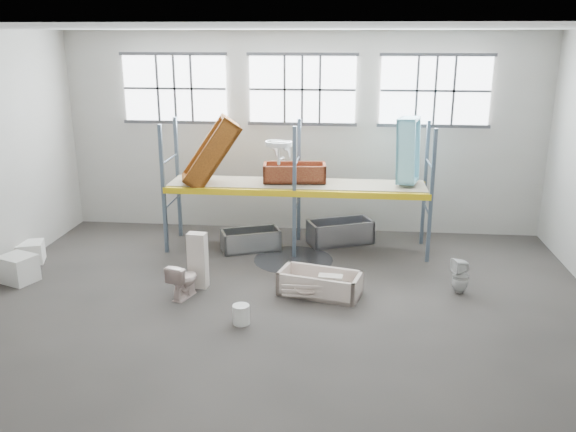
# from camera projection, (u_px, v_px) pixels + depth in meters

# --- Properties ---
(floor) EXTENTS (12.00, 10.00, 0.10)m
(floor) POSITION_uv_depth(u_px,v_px,m) (280.00, 315.00, 11.03)
(floor) COLOR #47413D
(floor) RESTS_ON ground
(ceiling) EXTENTS (12.00, 10.00, 0.10)m
(ceiling) POSITION_uv_depth(u_px,v_px,m) (278.00, 25.00, 9.54)
(ceiling) COLOR silver
(ceiling) RESTS_ON ground
(wall_back) EXTENTS (12.00, 0.10, 5.00)m
(wall_back) POSITION_uv_depth(u_px,v_px,m) (302.00, 134.00, 15.09)
(wall_back) COLOR #AAA69D
(wall_back) RESTS_ON ground
(wall_front) EXTENTS (12.00, 0.10, 5.00)m
(wall_front) POSITION_uv_depth(u_px,v_px,m) (215.00, 309.00, 5.48)
(wall_front) COLOR #B8B4AA
(wall_front) RESTS_ON ground
(window_left) EXTENTS (2.60, 0.04, 1.60)m
(window_left) POSITION_uv_depth(u_px,v_px,m) (175.00, 88.00, 14.97)
(window_left) COLOR white
(window_left) RESTS_ON wall_back
(window_mid) EXTENTS (2.60, 0.04, 1.60)m
(window_mid) POSITION_uv_depth(u_px,v_px,m) (302.00, 90.00, 14.66)
(window_mid) COLOR white
(window_mid) RESTS_ON wall_back
(window_right) EXTENTS (2.60, 0.04, 1.60)m
(window_right) POSITION_uv_depth(u_px,v_px,m) (435.00, 91.00, 14.35)
(window_right) COLOR white
(window_right) RESTS_ON wall_back
(rack_upright_la) EXTENTS (0.08, 0.08, 3.00)m
(rack_upright_la) POSITION_uv_depth(u_px,v_px,m) (163.00, 190.00, 13.63)
(rack_upright_la) COLOR slate
(rack_upright_la) RESTS_ON floor
(rack_upright_lb) EXTENTS (0.08, 0.08, 3.00)m
(rack_upright_lb) POSITION_uv_depth(u_px,v_px,m) (178.00, 178.00, 14.77)
(rack_upright_lb) COLOR slate
(rack_upright_lb) RESTS_ON floor
(rack_upright_ma) EXTENTS (0.08, 0.08, 3.00)m
(rack_upright_ma) POSITION_uv_depth(u_px,v_px,m) (294.00, 194.00, 13.33)
(rack_upright_ma) COLOR slate
(rack_upright_ma) RESTS_ON floor
(rack_upright_mb) EXTENTS (0.08, 0.08, 3.00)m
(rack_upright_mb) POSITION_uv_depth(u_px,v_px,m) (299.00, 181.00, 14.47)
(rack_upright_mb) COLOR slate
(rack_upright_mb) RESTS_ON floor
(rack_upright_ra) EXTENTS (0.08, 0.08, 3.00)m
(rack_upright_ra) POSITION_uv_depth(u_px,v_px,m) (431.00, 197.00, 13.04)
(rack_upright_ra) COLOR slate
(rack_upright_ra) RESTS_ON floor
(rack_upright_rb) EXTENTS (0.08, 0.08, 3.00)m
(rack_upright_rb) POSITION_uv_depth(u_px,v_px,m) (425.00, 184.00, 14.18)
(rack_upright_rb) COLOR slate
(rack_upright_rb) RESTS_ON floor
(rack_beam_front) EXTENTS (6.00, 0.10, 0.14)m
(rack_beam_front) POSITION_uv_depth(u_px,v_px,m) (294.00, 194.00, 13.33)
(rack_beam_front) COLOR yellow
(rack_beam_front) RESTS_ON floor
(rack_beam_back) EXTENTS (6.00, 0.10, 0.14)m
(rack_beam_back) POSITION_uv_depth(u_px,v_px,m) (299.00, 181.00, 14.47)
(rack_beam_back) COLOR yellow
(rack_beam_back) RESTS_ON floor
(shelf_deck) EXTENTS (5.90, 1.10, 0.03)m
(shelf_deck) POSITION_uv_depth(u_px,v_px,m) (297.00, 184.00, 13.88)
(shelf_deck) COLOR gray
(shelf_deck) RESTS_ON floor
(wet_patch) EXTENTS (1.80, 1.80, 0.00)m
(wet_patch) POSITION_uv_depth(u_px,v_px,m) (293.00, 260.00, 13.58)
(wet_patch) COLOR black
(wet_patch) RESTS_ON floor
(bathtub_beige) EXTENTS (1.71, 1.10, 0.46)m
(bathtub_beige) POSITION_uv_depth(u_px,v_px,m) (320.00, 283.00, 11.72)
(bathtub_beige) COLOR beige
(bathtub_beige) RESTS_ON floor
(cistern_spare) EXTENTS (0.47, 0.25, 0.44)m
(cistern_spare) POSITION_uv_depth(u_px,v_px,m) (330.00, 286.00, 11.47)
(cistern_spare) COLOR beige
(cistern_spare) RESTS_ON bathtub_beige
(sink_in_tub) EXTENTS (0.47, 0.47, 0.16)m
(sink_in_tub) POSITION_uv_depth(u_px,v_px,m) (306.00, 291.00, 11.51)
(sink_in_tub) COLOR beige
(sink_in_tub) RESTS_ON bathtub_beige
(toilet_beige) EXTENTS (0.60, 0.78, 0.71)m
(toilet_beige) POSITION_uv_depth(u_px,v_px,m) (183.00, 280.00, 11.56)
(toilet_beige) COLOR beige
(toilet_beige) RESTS_ON floor
(cistern_tall) EXTENTS (0.39, 0.28, 1.14)m
(cistern_tall) POSITION_uv_depth(u_px,v_px,m) (198.00, 260.00, 11.96)
(cistern_tall) COLOR beige
(cistern_tall) RESTS_ON floor
(toilet_white) EXTENTS (0.41, 0.40, 0.71)m
(toilet_white) POSITION_uv_depth(u_px,v_px,m) (461.00, 276.00, 11.74)
(toilet_white) COLOR silver
(toilet_white) RESTS_ON floor
(steel_tub_left) EXTENTS (1.48, 1.08, 0.49)m
(steel_tub_left) POSITION_uv_depth(u_px,v_px,m) (251.00, 240.00, 14.13)
(steel_tub_left) COLOR #AAAEB2
(steel_tub_left) RESTS_ON floor
(steel_tub_right) EXTENTS (1.69, 1.26, 0.56)m
(steel_tub_right) POSITION_uv_depth(u_px,v_px,m) (340.00, 232.00, 14.60)
(steel_tub_right) COLOR #A9AAB2
(steel_tub_right) RESTS_ON floor
(rust_tub_flat) EXTENTS (1.51, 0.82, 0.41)m
(rust_tub_flat) POSITION_uv_depth(u_px,v_px,m) (294.00, 172.00, 13.92)
(rust_tub_flat) COLOR brown
(rust_tub_flat) RESTS_ON shelf_deck
(rust_tub_tilted) EXTENTS (1.57, 1.17, 1.71)m
(rust_tub_tilted) POSITION_uv_depth(u_px,v_px,m) (211.00, 153.00, 13.75)
(rust_tub_tilted) COLOR #8E4512
(rust_tub_tilted) RESTS_ON shelf_deck
(sink_on_shelf) EXTENTS (0.76, 0.68, 0.55)m
(sink_on_shelf) POSITION_uv_depth(u_px,v_px,m) (279.00, 163.00, 13.57)
(sink_on_shelf) COLOR silver
(sink_on_shelf) RESTS_ON rust_tub_flat
(blue_tub_upright) EXTENTS (0.63, 0.79, 1.48)m
(blue_tub_upright) POSITION_uv_depth(u_px,v_px,m) (408.00, 150.00, 13.48)
(blue_tub_upright) COLOR #8BDAEB
(blue_tub_upright) RESTS_ON shelf_deck
(bucket) EXTENTS (0.33, 0.33, 0.35)m
(bucket) POSITION_uv_depth(u_px,v_px,m) (241.00, 314.00, 10.54)
(bucket) COLOR silver
(bucket) RESTS_ON floor
(carton_near) EXTENTS (0.81, 0.76, 0.56)m
(carton_near) POSITION_uv_depth(u_px,v_px,m) (18.00, 269.00, 12.31)
(carton_near) COLOR silver
(carton_near) RESTS_ON floor
(carton_far) EXTENTS (0.71, 0.71, 0.46)m
(carton_far) POSITION_uv_depth(u_px,v_px,m) (31.00, 252.00, 13.38)
(carton_far) COLOR white
(carton_far) RESTS_ON floor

